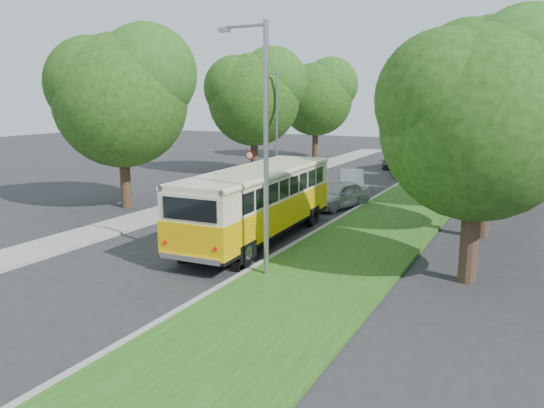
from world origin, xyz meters
The scene contains 13 objects.
ground centered at (0.00, 0.00, 0.00)m, with size 120.00×120.00×0.00m, color #29292B.
curb centered at (3.60, 5.00, 0.07)m, with size 0.20×70.00×0.15m, color gray.
grass_verge centered at (5.95, 5.00, 0.07)m, with size 4.50×70.00×0.13m, color #274C14.
sidewalk centered at (-4.80, 5.00, 0.06)m, with size 2.20×70.00×0.12m, color gray.
treeline centered at (3.15, 17.99, 5.93)m, with size 24.27×41.91×9.46m.
lamppost_near centered at (4.21, -2.50, 4.37)m, with size 1.71×0.16×8.00m.
lamppost_far centered at (-4.70, 16.00, 4.12)m, with size 1.71×0.16×7.50m.
warning_sign centered at (-4.50, 11.98, 1.71)m, with size 0.56×0.10×2.50m.
vintage_bus centered at (1.90, 1.35, 1.50)m, with size 2.60×10.09×3.00m, color #F7BA07, non-canonical shape.
car_silver centered at (2.53, 9.02, 0.70)m, with size 1.65×4.10×1.40m, color #A7A7AC.
car_white centered at (1.58, 13.99, 0.67)m, with size 1.41×4.04×1.33m, color silver.
car_blue centered at (3.00, 21.99, 0.64)m, with size 1.80×4.42×1.28m, color #121F52.
car_grey centered at (1.23, 26.57, 0.62)m, with size 2.04×4.43×1.23m, color #57595F.
Camera 1 is at (11.95, -17.03, 5.73)m, focal length 35.00 mm.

